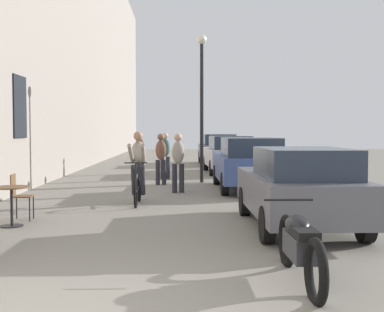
{
  "coord_description": "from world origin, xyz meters",
  "views": [
    {
      "loc": [
        1.16,
        -4.57,
        1.72
      ],
      "look_at": [
        1.54,
        10.58,
        0.98
      ],
      "focal_mm": 48.48,
      "sensor_mm": 36.0,
      "label": 1
    }
  ],
  "objects_px": {
    "cyclist_on_bicycle": "(138,169)",
    "street_lamp": "(202,89)",
    "cafe_chair_mid_toward_street": "(19,193)",
    "pedestrian_near": "(178,159)",
    "parked_car_nearest": "(298,187)",
    "parked_car_second": "(248,163)",
    "pedestrian_furthest": "(140,150)",
    "parked_car_fourth": "(218,149)",
    "cafe_table_mid": "(12,198)",
    "pedestrian_mid": "(161,156)",
    "pedestrian_far": "(165,153)",
    "parked_car_third": "(229,154)",
    "parked_motorcycle": "(300,246)"
  },
  "relations": [
    {
      "from": "cyclist_on_bicycle",
      "to": "street_lamp",
      "type": "height_order",
      "value": "street_lamp"
    },
    {
      "from": "cafe_chair_mid_toward_street",
      "to": "pedestrian_near",
      "type": "distance_m",
      "value": 5.35
    },
    {
      "from": "parked_car_nearest",
      "to": "parked_car_second",
      "type": "height_order",
      "value": "parked_car_second"
    },
    {
      "from": "pedestrian_furthest",
      "to": "parked_car_nearest",
      "type": "relative_size",
      "value": 0.42
    },
    {
      "from": "parked_car_fourth",
      "to": "pedestrian_near",
      "type": "bearing_deg",
      "value": -99.42
    },
    {
      "from": "street_lamp",
      "to": "parked_car_fourth",
      "type": "xyz_separation_m",
      "value": [
        1.24,
        9.3,
        -2.3
      ]
    },
    {
      "from": "cyclist_on_bicycle",
      "to": "pedestrian_near",
      "type": "distance_m",
      "value": 2.32
    },
    {
      "from": "cafe_table_mid",
      "to": "parked_car_nearest",
      "type": "distance_m",
      "value": 5.12
    },
    {
      "from": "cyclist_on_bicycle",
      "to": "parked_car_fourth",
      "type": "distance_m",
      "value": 14.6
    },
    {
      "from": "street_lamp",
      "to": "parked_car_fourth",
      "type": "distance_m",
      "value": 9.66
    },
    {
      "from": "cyclist_on_bicycle",
      "to": "pedestrian_mid",
      "type": "relative_size",
      "value": 1.08
    },
    {
      "from": "pedestrian_near",
      "to": "cyclist_on_bicycle",
      "type": "bearing_deg",
      "value": -114.13
    },
    {
      "from": "parked_car_nearest",
      "to": "street_lamp",
      "type": "bearing_deg",
      "value": 99.28
    },
    {
      "from": "pedestrian_far",
      "to": "parked_car_nearest",
      "type": "relative_size",
      "value": 0.41
    },
    {
      "from": "parked_car_third",
      "to": "parked_car_fourth",
      "type": "bearing_deg",
      "value": 90.24
    },
    {
      "from": "parked_car_nearest",
      "to": "cafe_chair_mid_toward_street",
      "type": "bearing_deg",
      "value": 169.44
    },
    {
      "from": "cafe_table_mid",
      "to": "pedestrian_mid",
      "type": "distance_m",
      "value": 7.59
    },
    {
      "from": "cafe_table_mid",
      "to": "cyclist_on_bicycle",
      "type": "relative_size",
      "value": 0.41
    },
    {
      "from": "street_lamp",
      "to": "parked_motorcycle",
      "type": "bearing_deg",
      "value": -86.88
    },
    {
      "from": "pedestrian_far",
      "to": "parked_motorcycle",
      "type": "distance_m",
      "value": 12.75
    },
    {
      "from": "parked_car_fourth",
      "to": "cafe_table_mid",
      "type": "bearing_deg",
      "value": -106.21
    },
    {
      "from": "cyclist_on_bicycle",
      "to": "parked_car_second",
      "type": "height_order",
      "value": "cyclist_on_bicycle"
    },
    {
      "from": "cafe_table_mid",
      "to": "parked_car_second",
      "type": "relative_size",
      "value": 0.17
    },
    {
      "from": "cafe_table_mid",
      "to": "parked_motorcycle",
      "type": "xyz_separation_m",
      "value": [
        4.39,
        -3.51,
        -0.12
      ]
    },
    {
      "from": "parked_car_second",
      "to": "parked_car_third",
      "type": "relative_size",
      "value": 0.99
    },
    {
      "from": "cyclist_on_bicycle",
      "to": "parked_motorcycle",
      "type": "relative_size",
      "value": 0.82
    },
    {
      "from": "pedestrian_furthest",
      "to": "parked_car_nearest",
      "type": "xyz_separation_m",
      "value": [
        3.68,
        -11.69,
        -0.22
      ]
    },
    {
      "from": "pedestrian_near",
      "to": "parked_car_fourth",
      "type": "relative_size",
      "value": 0.38
    },
    {
      "from": "parked_car_fourth",
      "to": "parked_motorcycle",
      "type": "height_order",
      "value": "parked_car_fourth"
    },
    {
      "from": "pedestrian_furthest",
      "to": "parked_car_second",
      "type": "distance_m",
      "value": 6.75
    },
    {
      "from": "street_lamp",
      "to": "cafe_chair_mid_toward_street",
      "type": "bearing_deg",
      "value": -117.91
    },
    {
      "from": "parked_car_second",
      "to": "parked_car_nearest",
      "type": "bearing_deg",
      "value": -89.26
    },
    {
      "from": "street_lamp",
      "to": "parked_car_fourth",
      "type": "height_order",
      "value": "street_lamp"
    },
    {
      "from": "pedestrian_mid",
      "to": "parked_car_second",
      "type": "relative_size",
      "value": 0.38
    },
    {
      "from": "street_lamp",
      "to": "parked_car_second",
      "type": "bearing_deg",
      "value": -60.46
    },
    {
      "from": "pedestrian_mid",
      "to": "parked_motorcycle",
      "type": "height_order",
      "value": "pedestrian_mid"
    },
    {
      "from": "pedestrian_mid",
      "to": "parked_car_second",
      "type": "bearing_deg",
      "value": -29.94
    },
    {
      "from": "pedestrian_near",
      "to": "parked_car_nearest",
      "type": "relative_size",
      "value": 0.41
    },
    {
      "from": "pedestrian_near",
      "to": "parked_car_fourth",
      "type": "distance_m",
      "value": 12.36
    },
    {
      "from": "pedestrian_furthest",
      "to": "parked_car_nearest",
      "type": "height_order",
      "value": "pedestrian_furthest"
    },
    {
      "from": "cafe_chair_mid_toward_street",
      "to": "parked_car_third",
      "type": "xyz_separation_m",
      "value": [
        5.1,
        11.04,
        0.27
      ]
    },
    {
      "from": "cafe_chair_mid_toward_street",
      "to": "parked_car_second",
      "type": "bearing_deg",
      "value": 44.5
    },
    {
      "from": "pedestrian_far",
      "to": "parked_car_second",
      "type": "bearing_deg",
      "value": -53.58
    },
    {
      "from": "parked_motorcycle",
      "to": "pedestrian_furthest",
      "type": "bearing_deg",
      "value": 101.22
    },
    {
      "from": "pedestrian_mid",
      "to": "parked_car_fourth",
      "type": "bearing_deg",
      "value": 75.59
    },
    {
      "from": "street_lamp",
      "to": "pedestrian_far",
      "type": "bearing_deg",
      "value": 136.73
    },
    {
      "from": "pedestrian_mid",
      "to": "parked_car_third",
      "type": "xyz_separation_m",
      "value": [
        2.6,
        4.53,
        -0.13
      ]
    },
    {
      "from": "cafe_table_mid",
      "to": "pedestrian_furthest",
      "type": "relative_size",
      "value": 0.42
    },
    {
      "from": "cafe_chair_mid_toward_street",
      "to": "parked_car_third",
      "type": "height_order",
      "value": "parked_car_third"
    },
    {
      "from": "street_lamp",
      "to": "parked_car_third",
      "type": "height_order",
      "value": "street_lamp"
    }
  ]
}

